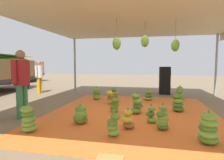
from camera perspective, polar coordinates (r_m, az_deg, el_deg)
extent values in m
plane|color=#7F6B51|center=(6.28, -22.49, -8.02)|extent=(40.00, 40.00, 0.00)
cube|color=orange|center=(5.25, 6.18, -10.13)|extent=(5.25, 4.54, 0.01)
cylinder|color=#9EA0A5|center=(9.28, 29.52, 4.05)|extent=(0.10, 0.10, 2.67)
cylinder|color=#9EA0A5|center=(9.63, -11.40, 4.58)|extent=(0.10, 0.10, 2.67)
cube|color=beige|center=(5.25, 6.46, 19.64)|extent=(8.00, 7.00, 0.06)
cylinder|color=#4C422D|center=(5.94, 19.09, 14.65)|extent=(0.01, 0.01, 0.55)
ellipsoid|color=#60932D|center=(5.87, 18.96, 10.09)|extent=(0.24, 0.24, 0.36)
cylinder|color=#4C422D|center=(5.88, 10.20, 15.65)|extent=(0.01, 0.01, 0.41)
ellipsoid|color=#60932D|center=(5.81, 10.14, 11.74)|extent=(0.24, 0.24, 0.36)
cylinder|color=#4C422D|center=(5.42, 1.47, 16.07)|extent=(0.01, 0.01, 0.52)
ellipsoid|color=#60932D|center=(5.35, 1.46, 11.25)|extent=(0.24, 0.24, 0.36)
ellipsoid|color=#518428|center=(3.70, 27.59, -15.84)|extent=(0.46, 0.46, 0.15)
ellipsoid|color=#75A83D|center=(3.65, 27.53, -14.50)|extent=(0.39, 0.39, 0.15)
ellipsoid|color=#477523|center=(3.66, 27.53, -12.87)|extent=(0.35, 0.35, 0.15)
ellipsoid|color=#6B9E38|center=(3.60, 27.78, -11.56)|extent=(0.38, 0.38, 0.15)
ellipsoid|color=#6B9E38|center=(3.60, 27.75, -9.98)|extent=(0.36, 0.36, 0.15)
cylinder|color=olive|center=(3.58, 27.72, -9.07)|extent=(0.04, 0.04, 0.12)
ellipsoid|color=#477523|center=(5.68, 19.81, -8.38)|extent=(0.41, 0.41, 0.16)
ellipsoid|color=#518428|center=(5.66, 19.64, -7.23)|extent=(0.35, 0.35, 0.16)
ellipsoid|color=#6B9E38|center=(5.62, 19.81, -6.13)|extent=(0.39, 0.39, 0.16)
ellipsoid|color=#477523|center=(5.63, 19.46, -4.90)|extent=(0.38, 0.38, 0.16)
cylinder|color=olive|center=(5.61, 19.76, -4.33)|extent=(0.04, 0.04, 0.12)
ellipsoid|color=#75A83D|center=(7.25, -4.79, -5.36)|extent=(0.43, 0.43, 0.14)
ellipsoid|color=#6B9E38|center=(7.26, -4.84, -4.72)|extent=(0.38, 0.38, 0.14)
ellipsoid|color=#477523|center=(7.24, -4.72, -4.11)|extent=(0.29, 0.29, 0.14)
ellipsoid|color=#60932D|center=(7.24, -4.79, -3.48)|extent=(0.30, 0.30, 0.14)
ellipsoid|color=#75A83D|center=(7.25, -4.70, -2.84)|extent=(0.30, 0.30, 0.14)
cylinder|color=olive|center=(7.22, -4.76, -2.40)|extent=(0.04, 0.04, 0.12)
ellipsoid|color=#60932D|center=(5.17, 7.41, -9.37)|extent=(0.41, 0.41, 0.16)
ellipsoid|color=#518428|center=(5.18, 7.96, -7.88)|extent=(0.29, 0.29, 0.16)
ellipsoid|color=#6B9E38|center=(5.12, 7.84, -6.55)|extent=(0.36, 0.36, 0.16)
ellipsoid|color=#60932D|center=(5.12, 7.36, -5.05)|extent=(0.36, 0.36, 0.16)
cylinder|color=olive|center=(5.10, 7.68, -4.42)|extent=(0.04, 0.04, 0.12)
ellipsoid|color=#75A83D|center=(4.47, 12.16, -11.95)|extent=(0.33, 0.33, 0.12)
ellipsoid|color=#477523|center=(4.46, 11.77, -10.25)|extent=(0.29, 0.29, 0.12)
ellipsoid|color=#6B9E38|center=(4.45, 12.21, -8.59)|extent=(0.26, 0.26, 0.12)
cylinder|color=olive|center=(4.41, 11.96, -7.91)|extent=(0.04, 0.04, 0.12)
ellipsoid|color=#75A83D|center=(3.61, 0.53, -15.84)|extent=(0.28, 0.28, 0.14)
ellipsoid|color=#60932D|center=(3.58, 0.13, -14.35)|extent=(0.27, 0.27, 0.14)
ellipsoid|color=#477523|center=(3.53, 0.12, -12.93)|extent=(0.27, 0.27, 0.14)
ellipsoid|color=#518428|center=(3.54, 1.08, -11.18)|extent=(0.25, 0.25, 0.14)
cylinder|color=olive|center=(3.50, 0.54, -10.34)|extent=(0.04, 0.04, 0.12)
ellipsoid|color=#6B9E38|center=(4.74, 15.63, -11.02)|extent=(0.29, 0.29, 0.13)
ellipsoid|color=#6B9E38|center=(4.69, 15.70, -9.74)|extent=(0.24, 0.24, 0.13)
ellipsoid|color=#6B9E38|center=(4.69, 15.49, -8.34)|extent=(0.27, 0.27, 0.13)
cylinder|color=olive|center=(4.66, 15.38, -7.65)|extent=(0.04, 0.04, 0.12)
ellipsoid|color=#60932D|center=(7.03, 0.94, -5.70)|extent=(0.34, 0.34, 0.13)
ellipsoid|color=#477523|center=(6.96, 0.87, -4.92)|extent=(0.30, 0.30, 0.13)
ellipsoid|color=#6B9E38|center=(6.95, 0.90, -4.04)|extent=(0.26, 0.26, 0.13)
ellipsoid|color=#477523|center=(6.95, 0.58, -3.14)|extent=(0.23, 0.23, 0.13)
cylinder|color=olive|center=(6.95, 0.75, -2.64)|extent=(0.04, 0.04, 0.12)
ellipsoid|color=#75A83D|center=(5.30, 0.77, -9.04)|extent=(0.25, 0.25, 0.15)
ellipsoid|color=#518428|center=(5.27, 0.71, -8.41)|extent=(0.25, 0.25, 0.15)
ellipsoid|color=#60932D|center=(5.29, 1.03, -7.65)|extent=(0.26, 0.26, 0.15)
ellipsoid|color=#518428|center=(5.26, 0.71, -7.00)|extent=(0.22, 0.22, 0.15)
ellipsoid|color=#518428|center=(5.21, 1.05, -6.41)|extent=(0.23, 0.23, 0.15)
cylinder|color=olive|center=(5.23, 0.91, -5.71)|extent=(0.04, 0.04, 0.12)
ellipsoid|color=#477523|center=(4.08, 15.40, -13.66)|extent=(0.29, 0.29, 0.13)
ellipsoid|color=#60932D|center=(4.05, 15.19, -12.86)|extent=(0.25, 0.25, 0.13)
ellipsoid|color=#75A83D|center=(4.05, 15.29, -11.94)|extent=(0.28, 0.28, 0.13)
ellipsoid|color=#6B9E38|center=(4.03, 15.41, -11.08)|extent=(0.24, 0.24, 0.13)
ellipsoid|color=#477523|center=(4.01, 14.94, -10.22)|extent=(0.29, 0.29, 0.13)
cylinder|color=olive|center=(3.97, 15.20, -9.47)|extent=(0.04, 0.04, 0.12)
ellipsoid|color=gold|center=(6.34, -0.20, -6.66)|extent=(0.34, 0.34, 0.17)
ellipsoid|color=#996628|center=(6.34, -0.29, -5.75)|extent=(0.36, 0.36, 0.17)
ellipsoid|color=#996628|center=(6.29, -0.24, -4.92)|extent=(0.28, 0.28, 0.17)
ellipsoid|color=gold|center=(6.27, -0.77, -4.04)|extent=(0.27, 0.27, 0.17)
cylinder|color=olive|center=(6.28, -0.48, -3.48)|extent=(0.04, 0.04, 0.12)
ellipsoid|color=#996628|center=(4.03, 5.19, -13.65)|extent=(0.30, 0.30, 0.14)
ellipsoid|color=gold|center=(3.96, 4.70, -12.03)|extent=(0.24, 0.24, 0.14)
ellipsoid|color=gold|center=(3.97, 4.86, -10.05)|extent=(0.21, 0.21, 0.14)
cylinder|color=olive|center=(3.92, 4.92, -9.31)|extent=(0.04, 0.04, 0.12)
ellipsoid|color=#518428|center=(4.39, -9.55, -12.00)|extent=(0.39, 0.39, 0.16)
ellipsoid|color=#518428|center=(4.33, -9.91, -11.35)|extent=(0.37, 0.37, 0.16)
ellipsoid|color=#60932D|center=(4.32, -9.49, -10.52)|extent=(0.29, 0.29, 0.16)
ellipsoid|color=#75A83D|center=(4.32, -9.55, -9.66)|extent=(0.32, 0.32, 0.16)
ellipsoid|color=#518428|center=(4.30, -9.65, -8.86)|extent=(0.36, 0.36, 0.16)
cylinder|color=olive|center=(4.28, -9.77, -8.11)|extent=(0.04, 0.04, 0.12)
ellipsoid|color=#6B9E38|center=(7.52, 20.41, -5.18)|extent=(0.39, 0.39, 0.16)
ellipsoid|color=#6B9E38|center=(7.52, 20.28, -4.27)|extent=(0.37, 0.37, 0.16)
ellipsoid|color=#60932D|center=(7.45, 20.08, -3.41)|extent=(0.34, 0.34, 0.16)
ellipsoid|color=#75A83D|center=(7.47, 20.28, -2.48)|extent=(0.27, 0.27, 0.16)
cylinder|color=olive|center=(7.45, 20.30, -2.03)|extent=(0.04, 0.04, 0.12)
ellipsoid|color=#75A83D|center=(7.14, 11.12, -5.60)|extent=(0.33, 0.33, 0.13)
ellipsoid|color=#477523|center=(7.11, 11.22, -4.69)|extent=(0.42, 0.42, 0.13)
ellipsoid|color=#60932D|center=(7.12, 11.36, -3.74)|extent=(0.35, 0.35, 0.13)
cylinder|color=olive|center=(7.10, 11.26, -3.26)|extent=(0.04, 0.04, 0.12)
ellipsoid|color=#6B9E38|center=(4.17, -24.06, -13.40)|extent=(0.34, 0.34, 0.14)
ellipsoid|color=#6B9E38|center=(4.16, -24.36, -12.06)|extent=(0.38, 0.38, 0.14)
ellipsoid|color=#60932D|center=(4.09, -24.36, -10.92)|extent=(0.36, 0.36, 0.14)
ellipsoid|color=#477523|center=(4.11, -24.59, -9.45)|extent=(0.29, 0.29, 0.14)
ellipsoid|color=#6B9E38|center=(4.07, -24.95, -8.20)|extent=(0.31, 0.31, 0.14)
cylinder|color=olive|center=(4.06, -24.53, -7.35)|extent=(0.04, 0.04, 0.12)
cube|color=olive|center=(9.89, -28.61, 3.02)|extent=(4.34, 0.73, 0.90)
cube|color=olive|center=(12.32, -27.90, 3.28)|extent=(0.43, 2.36, 0.90)
cylinder|color=black|center=(10.86, -25.81, -0.21)|extent=(1.03, 0.43, 1.00)
cube|color=#99754C|center=(14.68, -26.14, 3.49)|extent=(4.10, 1.04, 0.90)
cube|color=#99754C|center=(16.44, -30.92, 3.39)|extent=(4.10, 1.04, 0.90)
cube|color=#99754C|center=(16.85, -23.02, 3.70)|extent=(0.59, 2.22, 0.90)
ellipsoid|color=#6B9E38|center=(15.54, -28.69, 4.09)|extent=(4.02, 2.69, 1.25)
cube|color=yellow|center=(15.56, -28.79, 6.47)|extent=(2.84, 2.25, 0.04)
cylinder|color=black|center=(15.40, -23.25, 1.21)|extent=(1.04, 0.50, 1.00)
cylinder|color=black|center=(17.00, -27.89, 1.34)|extent=(1.04, 0.50, 1.00)
cylinder|color=orange|center=(9.23, -21.77, -1.65)|extent=(0.14, 0.14, 0.75)
cylinder|color=orange|center=(9.37, -21.20, -1.54)|extent=(0.14, 0.14, 0.75)
cylinder|color=silver|center=(9.26, -21.61, 2.46)|extent=(0.34, 0.34, 0.56)
cylinder|color=silver|center=(9.07, -22.40, 2.59)|extent=(0.11, 0.11, 0.50)
cylinder|color=silver|center=(9.44, -20.85, 2.71)|extent=(0.11, 0.11, 0.50)
sphere|color=#936B4C|center=(9.25, -21.68, 4.95)|extent=(0.20, 0.20, 0.20)
cylinder|color=#337A4C|center=(5.18, -26.63, -6.13)|extent=(0.16, 0.16, 0.84)
cylinder|color=#337A4C|center=(5.32, -25.37, -5.79)|extent=(0.16, 0.16, 0.84)
cylinder|color=maroon|center=(5.17, -26.29, 2.05)|extent=(0.38, 0.38, 0.63)
cylinder|color=maroon|center=(4.97, -28.09, 2.29)|extent=(0.12, 0.12, 0.56)
cylinder|color=maroon|center=(5.37, -24.64, 2.56)|extent=(0.12, 0.12, 0.56)
sphere|color=#936B4C|center=(5.17, -26.47, 7.03)|extent=(0.23, 0.23, 0.23)
cube|color=black|center=(8.86, 15.90, -2.09)|extent=(0.58, 0.48, 0.64)
cylinder|color=#383838|center=(8.88, 17.48, -2.11)|extent=(0.37, 0.03, 0.37)
cube|color=black|center=(8.81, 15.99, 1.97)|extent=(0.58, 0.48, 0.61)
cylinder|color=#383838|center=(8.83, 17.58, 1.94)|extent=(0.37, 0.03, 0.37)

